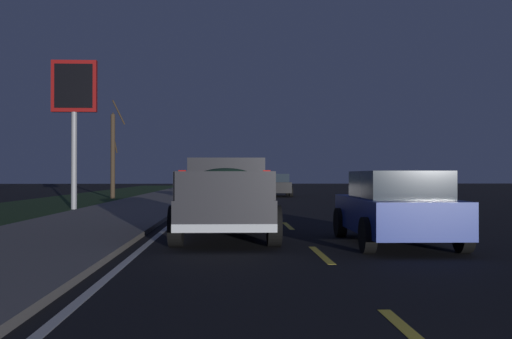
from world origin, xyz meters
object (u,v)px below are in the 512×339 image
Objects in this scene: sedan_blue at (396,207)px; sedan_black at (276,185)px; sedan_silver at (227,184)px; sedan_white at (226,187)px; gas_price_sign at (74,98)px; pickup_truck at (226,195)px; bare_tree_far at (113,153)px.

sedan_black is at bearing 0.62° from sedan_blue.
sedan_white is at bearing 179.97° from sedan_silver.
gas_price_sign is (-7.00, 6.42, 3.94)m from sedan_white.
sedan_silver is at bearing -0.03° from sedan_white.
bare_tree_far reaches higher than pickup_truck.
sedan_white is 0.99× the size of sedan_black.
sedan_silver and sedan_blue have the same top height.
sedan_black is 0.72× the size of bare_tree_far.
pickup_truck is 0.86× the size of gas_price_sign.
pickup_truck is 1.23× the size of sedan_blue.
sedan_silver is at bearing -53.91° from bare_tree_far.
bare_tree_far is at bearing 3.30° from gas_price_sign.
pickup_truck is at bearing -163.00° from bare_tree_far.
sedan_black is at bearing -121.21° from sedan_silver.
bare_tree_far reaches higher than sedan_blue.
sedan_black is (26.77, -3.26, -0.20)m from pickup_truck.
gas_price_sign is (-15.20, 9.78, 3.94)m from sedan_black.
gas_price_sign is 12.20m from bare_tree_far.
bare_tree_far is at bearing 17.00° from pickup_truck.
pickup_truck reaches higher than sedan_black.
sedan_blue is 28.43m from sedan_black.
gas_price_sign reaches higher than bare_tree_far.
sedan_blue is (-1.65, -3.56, -0.20)m from pickup_truck.
pickup_truck is 26.97m from sedan_black.
sedan_silver is 0.70× the size of gas_price_sign.
pickup_truck reaches higher than sedan_silver.
gas_price_sign is at bearing 29.41° from pickup_truck.
bare_tree_far reaches higher than sedan_black.
sedan_white is 0.71× the size of bare_tree_far.
sedan_silver is 0.72× the size of bare_tree_far.
sedan_blue is 1.01× the size of sedan_white.
pickup_truck is at bearing -179.80° from sedan_silver.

